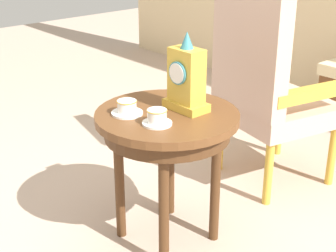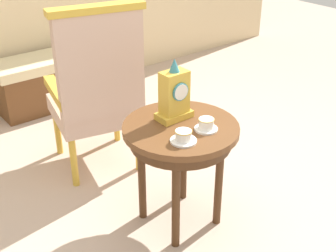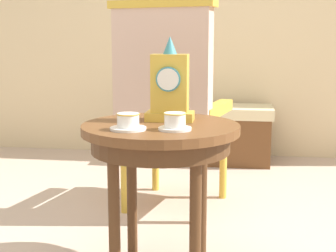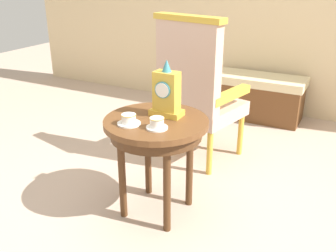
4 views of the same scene
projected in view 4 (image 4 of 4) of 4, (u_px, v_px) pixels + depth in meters
ground_plane at (165, 217)px, 2.36m from camera, size 10.00×10.00×0.00m
side_table at (156, 132)px, 2.23m from camera, size 0.61×0.61×0.62m
teacup_left at (129, 120)px, 2.12m from camera, size 0.13×0.13×0.06m
teacup_right at (157, 124)px, 2.06m from camera, size 0.12×0.12×0.06m
mantel_clock at (167, 94)px, 2.20m from camera, size 0.19×0.11×0.34m
armchair at (197, 89)px, 2.84m from camera, size 0.64×0.64×1.14m
window_bench at (257, 97)px, 3.86m from camera, size 0.93×0.40×0.44m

